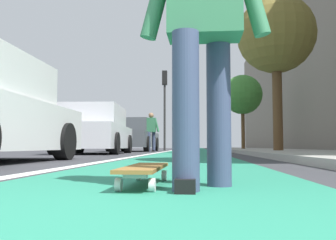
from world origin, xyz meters
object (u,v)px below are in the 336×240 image
object	(u,v)px
street_tree_mid	(276,36)
skateboard	(145,169)
parked_car_mid	(95,131)
pedestrian_distant	(151,129)
parked_car_far	(134,136)
skater_person	(204,17)
traffic_light	(165,95)
street_tree_far	(243,95)

from	to	relation	value
street_tree_mid	skateboard	bearing A→B (deg)	163.58
parked_car_mid	pedestrian_distant	bearing A→B (deg)	-13.79
parked_car_far	pedestrian_distant	size ratio (longest dim) A/B	2.65
skater_person	parked_car_mid	world-z (taller)	skater_person
parked_car_mid	parked_car_far	size ratio (longest dim) A/B	0.96
skater_person	traffic_light	distance (m)	18.82
traffic_light	pedestrian_distant	size ratio (longest dim) A/B	2.64
parked_car_far	skater_person	bearing A→B (deg)	-168.93
traffic_light	pedestrian_distant	distance (m)	5.01
traffic_light	street_tree_mid	xyz separation A→B (m)	(-8.96, -4.29, 0.62)
parked_car_far	parked_car_mid	bearing A→B (deg)	177.77
pedestrian_distant	street_tree_far	bearing A→B (deg)	-46.60
skateboard	parked_car_mid	xyz separation A→B (m)	(9.15, 2.85, 0.61)
skateboard	parked_car_far	bearing A→B (deg)	9.90
parked_car_far	street_tree_far	distance (m)	6.66
street_tree_mid	traffic_light	bearing A→B (deg)	25.56
skateboard	parked_car_mid	world-z (taller)	parked_car_mid
skateboard	street_tree_mid	bearing A→B (deg)	-16.42
parked_car_mid	traffic_light	distance (m)	9.71
skater_person	parked_car_mid	bearing A→B (deg)	18.99
traffic_light	pedestrian_distant	world-z (taller)	traffic_light
skateboard	parked_car_far	distance (m)	15.28
street_tree_far	pedestrian_distant	size ratio (longest dim) A/B	2.42
skater_person	traffic_light	bearing A→B (deg)	5.63
traffic_light	street_tree_far	distance (m)	4.30
parked_car_mid	traffic_light	bearing A→B (deg)	-8.34
skater_person	street_tree_far	bearing A→B (deg)	-7.63
traffic_light	street_tree_mid	world-z (taller)	street_tree_mid
skateboard	traffic_light	distance (m)	18.76
traffic_light	street_tree_far	bearing A→B (deg)	-94.06
skater_person	parked_car_far	world-z (taller)	skater_person
parked_car_mid	skateboard	bearing A→B (deg)	-162.67
parked_car_far	traffic_light	world-z (taller)	traffic_light
parked_car_mid	parked_car_far	distance (m)	5.89
traffic_light	street_tree_mid	bearing A→B (deg)	-154.44
traffic_light	skateboard	bearing A→B (deg)	-175.38
street_tree_mid	street_tree_far	distance (m)	8.69
skateboard	pedestrian_distant	distance (m)	14.04
street_tree_mid	pedestrian_distant	bearing A→B (deg)	45.40
skater_person	parked_car_far	size ratio (longest dim) A/B	0.36
skater_person	traffic_light	xyz separation A→B (m)	(18.61, 1.84, 2.14)
skateboard	skater_person	world-z (taller)	skater_person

